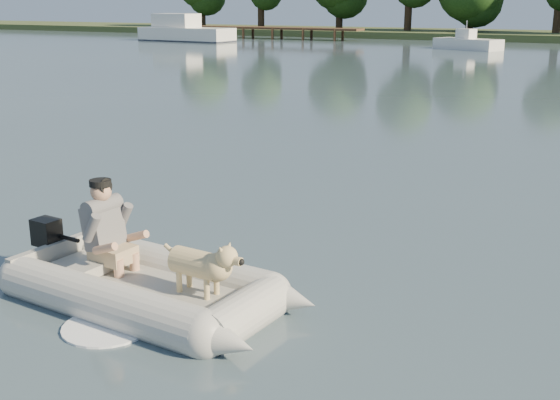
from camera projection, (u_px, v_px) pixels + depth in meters
The scene contains 8 objects.
water at pixel (142, 313), 7.88m from camera, with size 160.00×160.00×0.00m, color #4F616B.
dock at pixel (267, 33), 63.63m from camera, with size 18.00×2.00×1.04m, color #4C331E, non-canonical shape.
dinghy at pixel (148, 251), 8.00m from camera, with size 4.73×3.11×1.44m, color #ACACA7, non-canonical shape.
man at pixel (105, 224), 8.37m from camera, with size 0.76×0.65×1.12m, color slate, non-canonical shape.
dog at pixel (197, 268), 7.72m from camera, with size 0.97×0.35×0.65m, color tan, non-canonical shape.
outboard_motor at pixel (48, 248), 8.98m from camera, with size 0.43×0.30×0.82m, color black, non-canonical shape.
cabin_cruiser at pixel (186, 28), 59.41m from camera, with size 8.73×3.12×2.70m, color white, non-canonical shape.
motorboat at pixel (468, 36), 49.48m from camera, with size 4.96×1.91×2.10m, color white, non-canonical shape.
Camera 1 is at (4.66, -5.73, 3.38)m, focal length 45.00 mm.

